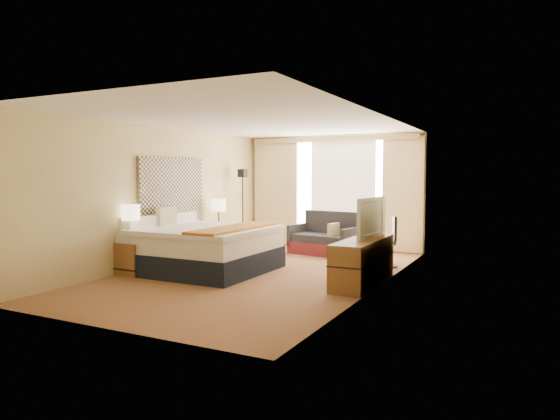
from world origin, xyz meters
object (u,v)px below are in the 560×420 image
at_px(floor_lamp, 243,193).
at_px(lamp_right, 219,206).
at_px(nightstand_right, 218,241).
at_px(bed, 202,248).
at_px(television, 365,217).
at_px(loveseat, 326,240).
at_px(lamp_left, 131,213).
at_px(media_dresser, 363,261).
at_px(nightstand_left, 135,258).
at_px(desk_chair, 388,244).

height_order(floor_lamp, lamp_right, floor_lamp).
bearing_deg(nightstand_right, bed, -64.53).
bearing_deg(nightstand_right, television, -18.42).
bearing_deg(loveseat, lamp_left, -109.65).
relative_size(media_dresser, lamp_left, 2.80).
relative_size(bed, television, 2.06).
xyz_separation_m(nightstand_left, television, (3.65, 1.28, 0.74)).
height_order(nightstand_left, television, television).
distance_m(loveseat, television, 2.84).
relative_size(bed, lamp_left, 3.56).
distance_m(bed, lamp_right, 1.97).
xyz_separation_m(nightstand_left, lamp_left, (-0.04, -0.03, 0.77)).
bearing_deg(nightstand_left, bed, 44.87).
bearing_deg(media_dresser, lamp_right, 158.37).
xyz_separation_m(nightstand_right, lamp_right, (0.03, 0.00, 0.76)).
relative_size(media_dresser, floor_lamp, 0.98).
distance_m(nightstand_right, lamp_left, 2.65).
height_order(media_dresser, loveseat, loveseat).
xyz_separation_m(media_dresser, lamp_right, (-3.67, 1.45, 0.69)).
xyz_separation_m(media_dresser, television, (-0.05, 0.23, 0.67)).
bearing_deg(television, loveseat, 38.84).
distance_m(desk_chair, lamp_right, 3.69).
height_order(media_dresser, desk_chair, desk_chair).
bearing_deg(media_dresser, desk_chair, 91.17).
bearing_deg(nightstand_left, loveseat, 59.53).
bearing_deg(desk_chair, bed, -168.02).
bearing_deg(lamp_left, floor_lamp, 87.94).
bearing_deg(lamp_left, nightstand_left, 39.34).
distance_m(nightstand_right, lamp_right, 0.76).
height_order(floor_lamp, television, floor_lamp).
bearing_deg(nightstand_right, media_dresser, -21.40).
bearing_deg(bed, desk_chair, 33.04).
relative_size(nightstand_left, desk_chair, 0.58).
bearing_deg(lamp_left, television, 19.65).
relative_size(floor_lamp, television, 1.65).
height_order(nightstand_right, television, television).
relative_size(media_dresser, desk_chair, 1.91).
bearing_deg(desk_chair, media_dresser, -109.89).
distance_m(bed, loveseat, 3.02).
distance_m(nightstand_right, media_dresser, 3.97).
bearing_deg(nightstand_left, nightstand_right, 90.00).
bearing_deg(television, floor_lamp, 63.26).
height_order(loveseat, floor_lamp, floor_lamp).
relative_size(lamp_left, lamp_right, 1.02).
bearing_deg(loveseat, lamp_right, -142.10).
bearing_deg(lamp_right, desk_chair, 2.51).
height_order(bed, lamp_right, lamp_right).
height_order(nightstand_left, nightstand_right, same).
distance_m(desk_chair, lamp_left, 4.63).
bearing_deg(television, lamp_left, 113.72).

